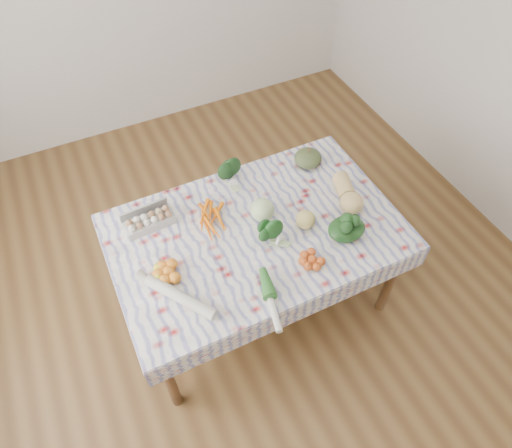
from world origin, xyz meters
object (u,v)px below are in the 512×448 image
(kabocha_squash, at_px, (308,158))
(butternut_squash, at_px, (348,192))
(dining_table, at_px, (256,239))
(grapefruit, at_px, (305,220))
(egg_carton, at_px, (150,222))
(cabbage, at_px, (262,210))

(kabocha_squash, relative_size, butternut_squash, 0.59)
(dining_table, xyz_separation_m, grapefruit, (0.27, -0.09, 0.14))
(egg_carton, relative_size, cabbage, 2.05)
(cabbage, bearing_deg, dining_table, -136.90)
(grapefruit, bearing_deg, egg_carton, 154.30)
(egg_carton, distance_m, grapefruit, 0.89)
(cabbage, bearing_deg, kabocha_squash, 30.91)
(dining_table, relative_size, butternut_squash, 5.49)
(dining_table, bearing_deg, butternut_squash, -2.43)
(dining_table, relative_size, cabbage, 11.37)
(egg_carton, bearing_deg, dining_table, -32.69)
(kabocha_squash, height_order, grapefruit, kabocha_squash)
(butternut_squash, relative_size, grapefruit, 2.61)
(kabocha_squash, bearing_deg, butternut_squash, -81.30)
(butternut_squash, bearing_deg, dining_table, -166.94)
(egg_carton, xyz_separation_m, cabbage, (0.61, -0.23, 0.03))
(kabocha_squash, height_order, cabbage, cabbage)
(dining_table, bearing_deg, kabocha_squash, 32.84)
(egg_carton, relative_size, grapefruit, 2.58)
(dining_table, bearing_deg, grapefruit, -18.82)
(kabocha_squash, relative_size, grapefruit, 1.55)
(egg_carton, height_order, cabbage, cabbage)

